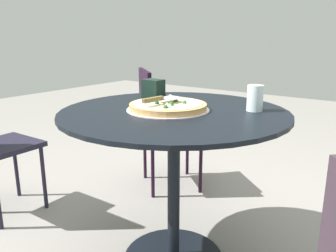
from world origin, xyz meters
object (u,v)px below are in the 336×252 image
Objects in this scene: pizza_server at (161,99)px; patio_chair_corner at (161,120)px; pizza_on_tray at (168,106)px; napkin_dispenser at (153,90)px; patio_table at (174,147)px; drinking_cup at (255,98)px.

patio_chair_corner is at bearing 127.40° from pizza_server.
napkin_dispenser is (-0.21, 0.16, 0.04)m from pizza_on_tray.
pizza_server is 0.93m from patio_chair_corner.
pizza_on_tray is (-0.02, -0.01, 0.19)m from patio_table.
pizza_server is (-0.01, -0.04, 0.04)m from pizza_on_tray.
drinking_cup is at bearing 37.60° from pizza_server.
napkin_dispenser is (-0.23, 0.15, 0.22)m from patio_table.
napkin_dispenser reaches higher than pizza_on_tray.
pizza_server is at bearing -52.60° from patio_chair_corner.
pizza_server is at bearing -120.31° from patio_table.
pizza_on_tray is at bearing -146.50° from drinking_cup.
napkin_dispenser reaches higher than patio_table.
napkin_dispenser is 0.12× the size of patio_chair_corner.
napkin_dispenser is (-0.52, -0.05, -0.00)m from drinking_cup.
drinking_cup is at bearing 33.50° from pizza_on_tray.
patio_chair_corner is (-0.33, 0.50, -0.30)m from napkin_dispenser.
pizza_on_tray is at bearing 80.23° from pizza_server.
pizza_on_tray is 0.38m from drinking_cup.
napkin_dispenser is (-0.20, 0.20, -0.00)m from pizza_server.
pizza_on_tray is 0.06m from pizza_server.
patio_table is 9.73× the size of napkin_dispenser.
patio_chair_corner reaches higher than pizza_on_tray.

